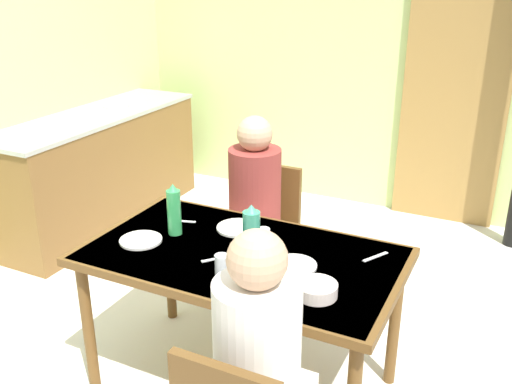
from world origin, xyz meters
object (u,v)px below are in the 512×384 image
object	(u,v)px
kitchen_counter	(98,168)
person_far_diner	(254,192)
serving_bowl_center	(317,290)
dining_table	(242,267)
water_bottle_green_far	(174,211)
chair_far_diner	(264,228)
water_bottle_green_near	(251,236)
person_near_diner	(259,346)

from	to	relation	value
kitchen_counter	person_far_diner	xyz separation A→B (m)	(1.73, -0.65, 0.33)
person_far_diner	serving_bowl_center	bearing A→B (deg)	129.92
kitchen_counter	dining_table	bearing A→B (deg)	-32.99
person_far_diner	water_bottle_green_far	bearing A→B (deg)	76.83
serving_bowl_center	person_far_diner	bearing A→B (deg)	129.92
serving_bowl_center	chair_far_diner	bearing A→B (deg)	125.69
chair_far_diner	serving_bowl_center	world-z (taller)	chair_far_diner
kitchen_counter	water_bottle_green_far	xyz separation A→B (m)	(1.59, -1.24, 0.42)
dining_table	person_far_diner	bearing A→B (deg)	111.69
water_bottle_green_far	chair_far_diner	bearing A→B (deg)	79.22
dining_table	water_bottle_green_near	distance (m)	0.23
person_far_diner	serving_bowl_center	world-z (taller)	person_far_diner
person_near_diner	water_bottle_green_near	distance (m)	0.66
dining_table	water_bottle_green_near	xyz separation A→B (m)	(0.08, -0.07, 0.21)
person_far_diner	serving_bowl_center	xyz separation A→B (m)	(0.69, -0.83, -0.01)
person_far_diner	water_bottle_green_near	xyz separation A→B (m)	(0.34, -0.70, 0.10)
person_far_diner	chair_far_diner	bearing A→B (deg)	-90.00
kitchen_counter	person_far_diner	bearing A→B (deg)	-20.64
kitchen_counter	dining_table	size ratio (longest dim) A/B	1.33
kitchen_counter	dining_table	distance (m)	2.37
dining_table	person_near_diner	distance (m)	0.76
person_near_diner	serving_bowl_center	xyz separation A→B (m)	(0.04, 0.44, -0.01)
person_near_diner	water_bottle_green_far	size ratio (longest dim) A/B	2.93
dining_table	water_bottle_green_far	distance (m)	0.44
water_bottle_green_near	water_bottle_green_far	bearing A→B (deg)	167.61
serving_bowl_center	person_near_diner	bearing A→B (deg)	-95.64
person_far_diner	serving_bowl_center	distance (m)	1.08
kitchen_counter	person_far_diner	size ratio (longest dim) A/B	2.52
chair_far_diner	serving_bowl_center	xyz separation A→B (m)	(0.69, -0.96, 0.28)
kitchen_counter	water_bottle_green_near	bearing A→B (deg)	-33.21
kitchen_counter	person_far_diner	distance (m)	1.87
dining_table	serving_bowl_center	distance (m)	0.49
kitchen_counter	water_bottle_green_near	distance (m)	2.50
water_bottle_green_near	serving_bowl_center	size ratio (longest dim) A/B	1.67
person_far_diner	dining_table	bearing A→B (deg)	111.69
kitchen_counter	serving_bowl_center	size ratio (longest dim) A/B	11.42
dining_table	water_bottle_green_far	bearing A→B (deg)	174.30
person_far_diner	water_bottle_green_far	size ratio (longest dim) A/B	2.93
person_near_diner	serving_bowl_center	world-z (taller)	person_near_diner
person_far_diner	serving_bowl_center	size ratio (longest dim) A/B	4.53
dining_table	chair_far_diner	size ratio (longest dim) A/B	1.68
kitchen_counter	water_bottle_green_near	xyz separation A→B (m)	(2.06, -1.35, 0.43)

